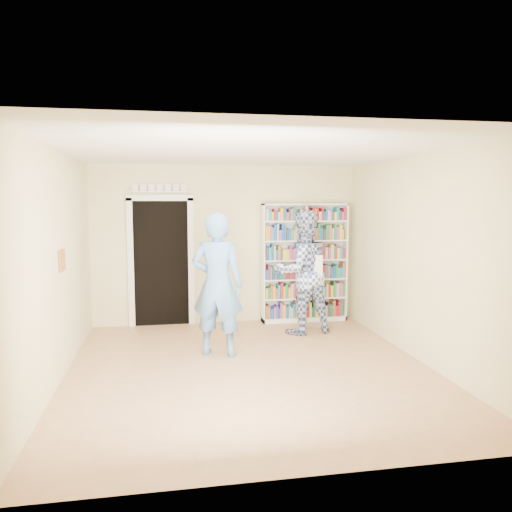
{
  "coord_description": "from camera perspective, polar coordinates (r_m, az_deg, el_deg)",
  "views": [
    {
      "loc": [
        -1.0,
        -5.98,
        2.11
      ],
      "look_at": [
        0.24,
        0.9,
        1.33
      ],
      "focal_mm": 35.0,
      "sensor_mm": 36.0,
      "label": 1
    }
  ],
  "objects": [
    {
      "name": "bookshelf",
      "position": [
        8.72,
        5.54,
        -0.71
      ],
      "size": [
        1.49,
        0.28,
        2.05
      ],
      "rotation": [
        0.0,
        0.0,
        0.41
      ],
      "color": "white",
      "rests_on": "floor"
    },
    {
      "name": "doorway",
      "position": [
        8.51,
        -10.79,
        0.0
      ],
      "size": [
        1.1,
        0.08,
        2.43
      ],
      "color": "black",
      "rests_on": "floor"
    },
    {
      "name": "ceiling",
      "position": [
        6.09,
        -0.7,
        11.95
      ],
      "size": [
        5.0,
        5.0,
        0.0
      ],
      "primitive_type": "plane",
      "rotation": [
        3.14,
        0.0,
        0.0
      ],
      "color": "white",
      "rests_on": "wall_back"
    },
    {
      "name": "wall_back",
      "position": [
        8.57,
        -3.45,
        1.3
      ],
      "size": [
        4.5,
        0.0,
        4.5
      ],
      "primitive_type": "plane",
      "rotation": [
        1.57,
        0.0,
        0.0
      ],
      "color": "beige",
      "rests_on": "floor"
    },
    {
      "name": "wall_right",
      "position": [
        6.85,
        18.22,
        -0.3
      ],
      "size": [
        0.0,
        5.0,
        5.0
      ],
      "primitive_type": "plane",
      "rotation": [
        1.57,
        0.0,
        -1.57
      ],
      "color": "beige",
      "rests_on": "floor"
    },
    {
      "name": "wall_art",
      "position": [
        6.34,
        -21.29,
        -0.47
      ],
      "size": [
        0.03,
        0.25,
        0.25
      ],
      "primitive_type": "cube",
      "color": "brown",
      "rests_on": "wall_left"
    },
    {
      "name": "paper_sheet",
      "position": [
        7.7,
        6.76,
        -1.11
      ],
      "size": [
        0.23,
        0.06,
        0.33
      ],
      "primitive_type": "cube",
      "rotation": [
        0.0,
        0.0,
        -0.2
      ],
      "color": "white",
      "rests_on": "man_plaid"
    },
    {
      "name": "man_blue",
      "position": [
        6.77,
        -4.44,
        -3.26
      ],
      "size": [
        0.83,
        0.69,
        1.96
      ],
      "primitive_type": "imported",
      "rotation": [
        0.0,
        0.0,
        2.78
      ],
      "color": "#5B8DCB",
      "rests_on": "floor"
    },
    {
      "name": "wall_left",
      "position": [
        6.16,
        -21.81,
        -1.15
      ],
      "size": [
        0.0,
        5.0,
        5.0
      ],
      "primitive_type": "plane",
      "rotation": [
        1.57,
        0.0,
        1.57
      ],
      "color": "beige",
      "rests_on": "floor"
    },
    {
      "name": "man_plaid",
      "position": [
        7.93,
        5.32,
        -1.86
      ],
      "size": [
        1.07,
        0.9,
        1.95
      ],
      "primitive_type": "imported",
      "rotation": [
        0.0,
        0.0,
        3.32
      ],
      "color": "navy",
      "rests_on": "floor"
    },
    {
      "name": "floor",
      "position": [
        6.42,
        -0.67,
        -12.79
      ],
      "size": [
        5.0,
        5.0,
        0.0
      ],
      "primitive_type": "plane",
      "color": "#A4744F",
      "rests_on": "ground"
    }
  ]
}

